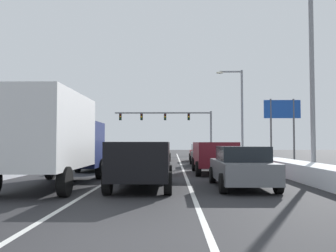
# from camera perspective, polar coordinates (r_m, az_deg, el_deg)

# --- Properties ---
(ground_plane) EXTENTS (120.73, 120.73, 0.00)m
(ground_plane) POSITION_cam_1_polar(r_m,az_deg,el_deg) (24.48, -1.79, -6.49)
(ground_plane) COLOR #28282B
(lane_stripe_between_right_lane_and_center_lane) EXTENTS (0.14, 51.08, 0.01)m
(lane_stripe_between_right_lane_and_center_lane) POSITION_cam_1_polar(r_m,az_deg,el_deg) (29.10, 1.98, -5.87)
(lane_stripe_between_right_lane_and_center_lane) COLOR silver
(lane_stripe_between_right_lane_and_center_lane) RESTS_ON ground
(lane_stripe_between_center_lane_and_left_lane) EXTENTS (0.14, 51.08, 0.01)m
(lane_stripe_between_center_lane_and_left_lane) POSITION_cam_1_polar(r_m,az_deg,el_deg) (29.22, -4.74, -5.85)
(lane_stripe_between_center_lane_and_left_lane) COLOR silver
(lane_stripe_between_center_lane_and_left_lane) RESTS_ON ground
(snow_bank_right_shoulder) EXTENTS (1.45, 51.08, 0.73)m
(snow_bank_right_shoulder) POSITION_cam_1_polar(r_m,az_deg,el_deg) (29.67, 12.30, -5.06)
(snow_bank_right_shoulder) COLOR white
(snow_bank_right_shoulder) RESTS_ON ground
(snow_bank_left_shoulder) EXTENTS (1.33, 51.08, 0.74)m
(snow_bank_left_shoulder) POSITION_cam_1_polar(r_m,az_deg,el_deg) (30.17, -14.84, -4.97)
(snow_bank_left_shoulder) COLOR white
(snow_bank_left_shoulder) RESTS_ON ground
(sedan_gray_right_lane_nearest) EXTENTS (2.00, 4.50, 1.51)m
(sedan_gray_right_lane_nearest) POSITION_cam_1_polar(r_m,az_deg,el_deg) (13.61, 11.46, -6.29)
(sedan_gray_right_lane_nearest) COLOR slate
(sedan_gray_right_lane_nearest) RESTS_ON ground
(suv_maroon_right_lane_second) EXTENTS (2.16, 4.90, 1.67)m
(suv_maroon_right_lane_second) POSITION_cam_1_polar(r_m,az_deg,el_deg) (19.68, 7.19, -4.45)
(suv_maroon_right_lane_second) COLOR maroon
(suv_maroon_right_lane_second) RESTS_ON ground
(sedan_charcoal_right_lane_third) EXTENTS (2.00, 4.50, 1.51)m
(sedan_charcoal_right_lane_third) POSITION_cam_1_polar(r_m,az_deg,el_deg) (26.50, 5.77, -4.53)
(sedan_charcoal_right_lane_third) COLOR #38383D
(sedan_charcoal_right_lane_third) RESTS_ON ground
(sedan_red_right_lane_fourth) EXTENTS (2.00, 4.50, 1.51)m
(sedan_red_right_lane_fourth) POSITION_cam_1_polar(r_m,az_deg,el_deg) (32.64, 5.21, -4.18)
(sedan_red_right_lane_fourth) COLOR maroon
(sedan_red_right_lane_fourth) RESTS_ON ground
(suv_black_center_lane_nearest) EXTENTS (2.16, 4.90, 1.67)m
(suv_black_center_lane_nearest) POSITION_cam_1_polar(r_m,az_deg,el_deg) (13.25, -4.08, -5.35)
(suv_black_center_lane_nearest) COLOR black
(suv_black_center_lane_nearest) RESTS_ON ground
(suv_white_center_lane_second) EXTENTS (2.16, 4.90, 1.67)m
(suv_white_center_lane_second) POSITION_cam_1_polar(r_m,az_deg,el_deg) (19.74, -2.94, -4.46)
(suv_white_center_lane_second) COLOR silver
(suv_white_center_lane_second) RESTS_ON ground
(sedan_silver_center_lane_third) EXTENTS (2.00, 4.50, 1.51)m
(sedan_silver_center_lane_third) POSITION_cam_1_polar(r_m,az_deg,el_deg) (26.60, -1.87, -4.54)
(sedan_silver_center_lane_third) COLOR #B7BABF
(sedan_silver_center_lane_third) RESTS_ON ground
(sedan_tan_center_lane_fourth) EXTENTS (2.00, 4.50, 1.51)m
(sedan_tan_center_lane_fourth) POSITION_cam_1_polar(r_m,az_deg,el_deg) (33.29, -1.32, -4.16)
(sedan_tan_center_lane_fourth) COLOR #937F60
(sedan_tan_center_lane_fourth) RESTS_ON ground
(box_truck_left_lane_nearest) EXTENTS (2.53, 7.20, 3.36)m
(box_truck_left_lane_nearest) POSITION_cam_1_polar(r_m,az_deg,el_deg) (14.18, -17.38, -1.48)
(box_truck_left_lane_nearest) COLOR navy
(box_truck_left_lane_nearest) RESTS_ON ground
(sedan_green_left_lane_second) EXTENTS (2.00, 4.50, 1.51)m
(sedan_green_left_lane_second) POSITION_cam_1_polar(r_m,az_deg,el_deg) (22.04, -10.69, -4.88)
(sedan_green_left_lane_second) COLOR #1E5633
(sedan_green_left_lane_second) RESTS_ON ground
(sedan_gray_left_lane_third) EXTENTS (2.00, 4.50, 1.51)m
(sedan_gray_left_lane_third) POSITION_cam_1_polar(r_m,az_deg,el_deg) (28.94, -8.19, -4.36)
(sedan_gray_left_lane_third) COLOR slate
(sedan_gray_left_lane_third) RESTS_ON ground
(sedan_maroon_left_lane_fourth) EXTENTS (2.00, 4.50, 1.51)m
(sedan_maroon_left_lane_fourth) POSITION_cam_1_polar(r_m,az_deg,el_deg) (35.04, -6.37, -4.07)
(sedan_maroon_left_lane_fourth) COLOR maroon
(sedan_maroon_left_lane_fourth) RESTS_ON ground
(traffic_light_gantry) EXTENTS (14.00, 0.47, 6.20)m
(traffic_light_gantry) POSITION_cam_1_polar(r_m,az_deg,el_deg) (52.35, 0.98, 0.91)
(traffic_light_gantry) COLOR slate
(traffic_light_gantry) RESTS_ON ground
(street_lamp_right_near) EXTENTS (2.66, 0.36, 9.02)m
(street_lamp_right_near) POSITION_cam_1_polar(r_m,az_deg,el_deg) (18.93, 20.66, 8.77)
(street_lamp_right_near) COLOR gray
(street_lamp_right_near) RESTS_ON ground
(street_lamp_right_mid) EXTENTS (2.66, 0.36, 8.88)m
(street_lamp_right_mid) POSITION_cam_1_polar(r_m,az_deg,el_deg) (36.78, 11.01, 3.05)
(street_lamp_right_mid) COLOR gray
(street_lamp_right_mid) RESTS_ON ground
(roadside_sign_right) EXTENTS (3.20, 0.16, 5.50)m
(roadside_sign_right) POSITION_cam_1_polar(r_m,az_deg,el_deg) (33.45, 17.46, 1.55)
(roadside_sign_right) COLOR #59595B
(roadside_sign_right) RESTS_ON ground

